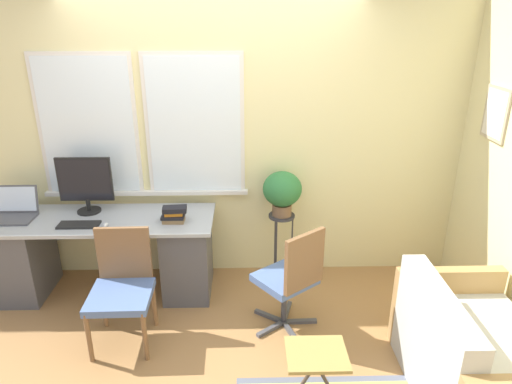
# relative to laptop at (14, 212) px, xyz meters

# --- Properties ---
(ground_plane) EXTENTS (14.00, 14.00, 0.00)m
(ground_plane) POSITION_rel_laptop_xyz_m (1.73, -0.35, -0.79)
(ground_plane) COLOR #9E7042
(wall_back_with_window) EXTENTS (9.00, 0.12, 2.70)m
(wall_back_with_window) POSITION_rel_laptop_xyz_m (1.69, 0.36, 0.56)
(wall_back_with_window) COLOR beige
(wall_back_with_window) RESTS_ON ground_plane
(wall_right_with_picture) EXTENTS (0.08, 9.00, 2.70)m
(wall_right_with_picture) POSITION_rel_laptop_xyz_m (3.98, -0.35, 0.56)
(wall_right_with_picture) COLOR beige
(wall_right_with_picture) RESTS_ON ground_plane
(desk) EXTENTS (1.94, 0.64, 0.73)m
(desk) POSITION_rel_laptop_xyz_m (0.73, -0.03, -0.40)
(desk) COLOR #9EA3A8
(desk) RESTS_ON ground_plane
(laptop) EXTENTS (0.35, 0.29, 0.26)m
(laptop) POSITION_rel_laptop_xyz_m (0.00, 0.00, 0.00)
(laptop) COLOR #4C4C51
(laptop) RESTS_ON desk
(monitor) EXTENTS (0.47, 0.20, 0.50)m
(monitor) POSITION_rel_laptop_xyz_m (0.60, 0.11, 0.21)
(monitor) COLOR black
(monitor) RESTS_ON desk
(keyboard) EXTENTS (0.34, 0.14, 0.02)m
(keyboard) POSITION_rel_laptop_xyz_m (0.60, -0.18, -0.05)
(keyboard) COLOR black
(keyboard) RESTS_ON desk
(mouse) EXTENTS (0.04, 0.06, 0.03)m
(mouse) POSITION_rel_laptop_xyz_m (0.83, -0.20, -0.04)
(mouse) COLOR silver
(mouse) RESTS_ON desk
(book_stack) EXTENTS (0.22, 0.16, 0.14)m
(book_stack) POSITION_rel_laptop_xyz_m (1.38, -0.11, 0.01)
(book_stack) COLOR olive
(book_stack) RESTS_ON desk
(desk_chair_wooden) EXTENTS (0.46, 0.47, 0.87)m
(desk_chair_wooden) POSITION_rel_laptop_xyz_m (1.05, -0.67, -0.33)
(desk_chair_wooden) COLOR brown
(desk_chair_wooden) RESTS_ON ground_plane
(office_chair_swivel) EXTENTS (0.57, 0.57, 0.90)m
(office_chair_swivel) POSITION_rel_laptop_xyz_m (2.33, -0.60, -0.32)
(office_chair_swivel) COLOR #47474C
(office_chair_swivel) RESTS_ON ground_plane
(couch_loveseat) EXTENTS (0.80, 1.16, 0.78)m
(couch_loveseat) POSITION_rel_laptop_xyz_m (3.46, -1.30, -0.50)
(couch_loveseat) COLOR beige
(couch_loveseat) RESTS_ON ground_plane
(plant_stand) EXTENTS (0.24, 0.24, 0.67)m
(plant_stand) POSITION_rel_laptop_xyz_m (2.31, 0.14, -0.21)
(plant_stand) COLOR #333338
(plant_stand) RESTS_ON ground_plane
(potted_plant) EXTENTS (0.35, 0.35, 0.41)m
(potted_plant) POSITION_rel_laptop_xyz_m (2.31, 0.14, 0.12)
(potted_plant) COLOR brown
(potted_plant) RESTS_ON plant_stand
(folding_stool) EXTENTS (0.38, 0.32, 0.42)m
(folding_stool) POSITION_rel_laptop_xyz_m (2.42, -1.37, -0.41)
(folding_stool) COLOR olive
(folding_stool) RESTS_ON ground_plane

